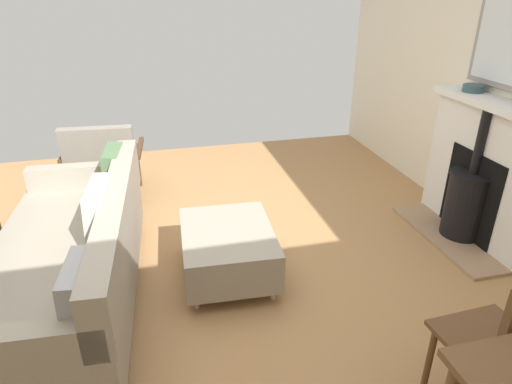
% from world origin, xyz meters
% --- Properties ---
extents(ground_plane, '(4.98, 5.50, 0.01)m').
position_xyz_m(ground_plane, '(0.00, 0.00, -0.00)').
color(ground_plane, '#A87A4C').
extents(fireplace, '(0.54, 1.24, 1.09)m').
position_xyz_m(fireplace, '(-2.28, -0.10, 0.49)').
color(fireplace, '#9E7A5B').
rests_on(fireplace, ground).
extents(mantel_bowl_near, '(0.16, 0.16, 0.06)m').
position_xyz_m(mantel_bowl_near, '(-2.31, -0.44, 1.12)').
color(mantel_bowl_near, '#334C56').
rests_on(mantel_bowl_near, fireplace).
extents(sofa, '(0.97, 2.00, 0.80)m').
position_xyz_m(sofa, '(0.70, 0.01, 0.33)').
color(sofa, '#B2B2B7').
rests_on(sofa, ground).
extents(ottoman, '(0.65, 0.80, 0.36)m').
position_xyz_m(ottoman, '(-0.27, -0.03, 0.23)').
color(ottoman, '#B2B2B7').
rests_on(ottoman, ground).
extents(armchair_accent, '(0.72, 0.63, 0.78)m').
position_xyz_m(armchair_accent, '(0.60, -1.43, 0.46)').
color(armchair_accent, '#4C3321').
rests_on(armchair_accent, ground).
extents(dining_chair_near_fireplace, '(0.42, 0.42, 0.88)m').
position_xyz_m(dining_chair_near_fireplace, '(-1.20, 1.41, 0.52)').
color(dining_chair_near_fireplace, brown).
rests_on(dining_chair_near_fireplace, ground).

